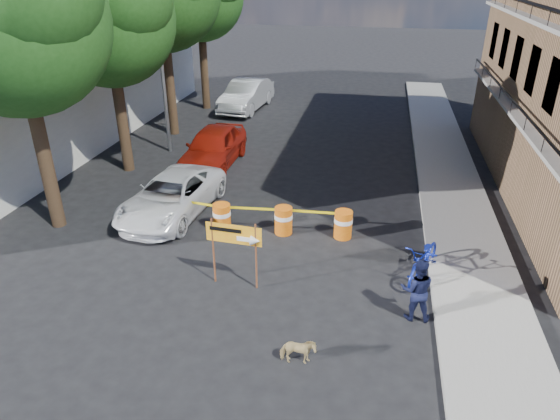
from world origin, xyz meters
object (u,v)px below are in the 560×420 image
at_px(barrel_far_left, 173,209).
at_px(bicycle, 427,243).
at_px(pedestrian, 417,290).
at_px(sedan_red, 213,147).
at_px(sedan_silver, 246,95).
at_px(dog, 298,352).
at_px(barrel_mid_left, 222,217).
at_px(detour_sign, 241,240).
at_px(barrel_far_right, 343,224).
at_px(suv_white, 172,196).
at_px(barrel_mid_right, 283,220).

distance_m(barrel_far_left, bicycle, 8.18).
bearing_deg(pedestrian, sedan_red, -49.85).
bearing_deg(sedan_silver, dog, -66.55).
bearing_deg(barrel_mid_left, detour_sign, -63.13).
bearing_deg(pedestrian, barrel_far_right, -62.73).
relative_size(barrel_mid_left, barrel_far_right, 1.00).
distance_m(barrel_far_right, suv_white, 5.89).
relative_size(barrel_far_right, dog, 1.15).
xyz_separation_m(bicycle, suv_white, (-8.21, 2.30, -0.41)).
height_order(barrel_far_left, bicycle, bicycle).
relative_size(pedestrian, suv_white, 0.34).
height_order(barrel_mid_left, sedan_red, sedan_red).
bearing_deg(sedan_red, barrel_far_left, -86.41).
bearing_deg(barrel_far_left, dog, -47.89).
bearing_deg(barrel_far_left, sedan_red, 93.18).
bearing_deg(barrel_far_left, pedestrian, -25.11).
relative_size(pedestrian, sedan_silver, 0.32).
relative_size(suv_white, sedan_silver, 0.94).
relative_size(barrel_far_left, sedan_silver, 0.17).
xyz_separation_m(barrel_mid_left, sedan_red, (-2.05, 5.41, 0.35)).
bearing_deg(detour_sign, suv_white, 137.03).
xyz_separation_m(detour_sign, sedan_silver, (-4.45, 17.30, -0.57)).
distance_m(detour_sign, bicycle, 4.93).
bearing_deg(suv_white, detour_sign, -40.75).
distance_m(pedestrian, sedan_red, 11.84).
bearing_deg(bicycle, pedestrian, -77.80).
relative_size(barrel_mid_right, suv_white, 0.19).
height_order(suv_white, sedan_red, sedan_red).
bearing_deg(sedan_red, detour_sign, -66.66).
xyz_separation_m(barrel_far_left, dog, (5.15, -5.70, -0.14)).
bearing_deg(suv_white, sedan_silver, 99.82).
bearing_deg(pedestrian, barrel_mid_left, -31.69).
bearing_deg(sedan_red, sedan_silver, 96.33).
relative_size(barrel_mid_right, sedan_silver, 0.17).
height_order(pedestrian, bicycle, bicycle).
height_order(pedestrian, sedan_silver, sedan_silver).
relative_size(barrel_far_right, bicycle, 0.42).
distance_m(dog, sedan_silver, 20.87).
bearing_deg(barrel_mid_left, pedestrian, -29.67).
xyz_separation_m(pedestrian, sedan_silver, (-8.88, 17.76, 0.03)).
relative_size(barrel_far_right, sedan_silver, 0.17).
relative_size(bicycle, dog, 2.77).
height_order(barrel_mid_right, bicycle, bicycle).
xyz_separation_m(barrel_mid_left, detour_sign, (1.47, -2.90, 0.94)).
bearing_deg(barrel_mid_right, sedan_silver, 109.23).
bearing_deg(dog, sedan_red, 18.14).
distance_m(barrel_far_left, barrel_mid_right, 3.74).
bearing_deg(bicycle, detour_sign, -142.44).
xyz_separation_m(barrel_mid_left, suv_white, (-2.00, 0.75, 0.20)).
height_order(bicycle, dog, bicycle).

